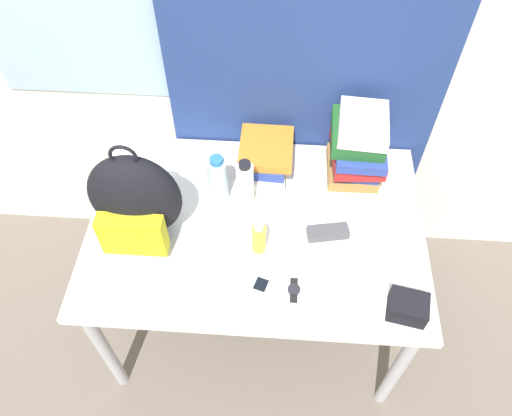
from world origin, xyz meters
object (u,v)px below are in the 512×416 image
object	(u,v)px
water_bottle	(218,179)
wristwatch	(294,290)
sports_bottle	(245,185)
sunscreen_bottle	(259,238)
cell_phone	(261,286)
book_stack_center	(358,147)
book_stack_left	(266,158)
camera_pouch	(408,307)
backpack	(135,200)
sunglasses_case	(328,232)

from	to	relation	value
water_bottle	wristwatch	size ratio (longest dim) A/B	2.29
wristwatch	sports_bottle	bearing A→B (deg)	117.72
sports_bottle	sunscreen_bottle	distance (m)	0.22
water_bottle	wristwatch	distance (m)	0.50
cell_phone	book_stack_center	bearing A→B (deg)	58.19
book_stack_left	sunscreen_bottle	size ratio (longest dim) A/B	1.84
sports_bottle	sunscreen_bottle	size ratio (longest dim) A/B	1.53
book_stack_center	sunscreen_bottle	size ratio (longest dim) A/B	2.08
book_stack_center	sunscreen_bottle	xyz separation A→B (m)	(-0.35, -0.38, -0.09)
water_bottle	cell_phone	size ratio (longest dim) A/B	1.78
sunscreen_bottle	cell_phone	world-z (taller)	sunscreen_bottle
book_stack_center	camera_pouch	bearing A→B (deg)	-76.41
backpack	sports_bottle	xyz separation A→B (m)	(0.36, 0.16, -0.07)
book_stack_center	cell_phone	bearing A→B (deg)	-121.81
wristwatch	camera_pouch	bearing A→B (deg)	-8.56
backpack	sunglasses_case	xyz separation A→B (m)	(0.68, 0.02, -0.16)
sports_bottle	cell_phone	size ratio (longest dim) A/B	1.86
water_bottle	book_stack_left	bearing A→B (deg)	42.35
water_bottle	cell_phone	world-z (taller)	water_bottle
book_stack_left	sunglasses_case	bearing A→B (deg)	-51.90
water_bottle	cell_phone	bearing A→B (deg)	-64.33
backpack	book_stack_center	distance (m)	0.85
book_stack_center	sunglasses_case	xyz separation A→B (m)	(-0.10, -0.31, -0.14)
book_stack_center	wristwatch	bearing A→B (deg)	-112.16
book_stack_center	cell_phone	distance (m)	0.65
backpack	sunglasses_case	bearing A→B (deg)	2.09
sunscreen_bottle	cell_phone	size ratio (longest dim) A/B	1.21
backpack	camera_pouch	bearing A→B (deg)	-16.12
sports_bottle	book_stack_center	bearing A→B (deg)	23.05
cell_phone	sunscreen_bottle	bearing A→B (deg)	96.45
sunscreen_bottle	wristwatch	size ratio (longest dim) A/B	1.57
sunscreen_bottle	cell_phone	distance (m)	0.17
book_stack_left	cell_phone	world-z (taller)	book_stack_left
sunscreen_bottle	wristwatch	world-z (taller)	sunscreen_bottle
book_stack_left	wristwatch	size ratio (longest dim) A/B	2.88
sports_bottle	sunglasses_case	world-z (taller)	sports_bottle
water_bottle	camera_pouch	xyz separation A→B (m)	(0.67, -0.45, -0.06)
sports_bottle	camera_pouch	bearing A→B (deg)	-37.06
book_stack_left	camera_pouch	size ratio (longest dim) A/B	1.93
sunscreen_bottle	wristwatch	xyz separation A→B (m)	(0.13, -0.16, -0.06)
water_bottle	camera_pouch	size ratio (longest dim) A/B	1.53
camera_pouch	wristwatch	xyz separation A→B (m)	(-0.37, 0.06, -0.03)
sports_bottle	wristwatch	size ratio (longest dim) A/B	2.40
water_bottle	sports_bottle	size ratio (longest dim) A/B	0.96
sports_bottle	wristwatch	bearing A→B (deg)	-62.28
book_stack_left	sunglasses_case	xyz separation A→B (m)	(0.24, -0.31, -0.05)
sports_bottle	sunscreen_bottle	world-z (taller)	sports_bottle
sports_bottle	camera_pouch	world-z (taller)	sports_bottle
camera_pouch	cell_phone	bearing A→B (deg)	172.62
book_stack_center	sunglasses_case	distance (m)	0.35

